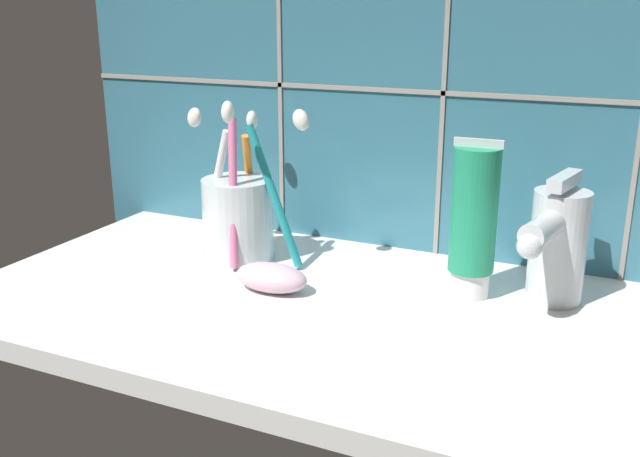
{
  "coord_description": "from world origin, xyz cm",
  "views": [
    {
      "loc": [
        21.86,
        -56.92,
        29.25
      ],
      "look_at": [
        -5.62,
        3.03,
        8.3
      ],
      "focal_mm": 40.0,
      "sensor_mm": 36.0,
      "label": 1
    }
  ],
  "objects_px": {
    "toothpaste_tube": "(474,220)",
    "sink_faucet": "(556,243)",
    "soap_bar": "(271,278)",
    "toothbrush_cup": "(239,214)"
  },
  "relations": [
    {
      "from": "toothpaste_tube",
      "to": "sink_faucet",
      "type": "height_order",
      "value": "toothpaste_tube"
    },
    {
      "from": "sink_faucet",
      "to": "soap_bar",
      "type": "relative_size",
      "value": 1.63
    },
    {
      "from": "toothbrush_cup",
      "to": "soap_bar",
      "type": "height_order",
      "value": "toothbrush_cup"
    },
    {
      "from": "soap_bar",
      "to": "sink_faucet",
      "type": "bearing_deg",
      "value": 18.37
    },
    {
      "from": "toothbrush_cup",
      "to": "toothpaste_tube",
      "type": "distance_m",
      "value": 0.26
    },
    {
      "from": "toothpaste_tube",
      "to": "sink_faucet",
      "type": "relative_size",
      "value": 1.25
    },
    {
      "from": "toothbrush_cup",
      "to": "sink_faucet",
      "type": "distance_m",
      "value": 0.33
    },
    {
      "from": "toothbrush_cup",
      "to": "soap_bar",
      "type": "distance_m",
      "value": 0.11
    },
    {
      "from": "toothbrush_cup",
      "to": "toothpaste_tube",
      "type": "xyz_separation_m",
      "value": [
        0.26,
        -0.0,
        0.03
      ]
    },
    {
      "from": "toothpaste_tube",
      "to": "toothbrush_cup",
      "type": "bearing_deg",
      "value": 179.97
    }
  ]
}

